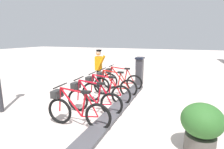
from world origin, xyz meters
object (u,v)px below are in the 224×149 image
(payment_kiosk, at_px, (139,71))
(bike_docked_1, at_px, (113,85))
(bike_docked_3, at_px, (92,99))
(bike_docked_4, at_px, (75,110))
(planter_bush, at_px, (202,126))
(bike_docked_0, at_px, (120,80))
(bike_docked_2, at_px, (104,91))
(worker_near_rack, at_px, (99,68))

(payment_kiosk, bearing_deg, bike_docked_1, 73.43)
(bike_docked_3, height_order, bike_docked_4, same)
(payment_kiosk, relative_size, planter_bush, 1.32)
(payment_kiosk, distance_m, bike_docked_4, 4.52)
(bike_docked_0, relative_size, bike_docked_3, 1.00)
(bike_docked_0, height_order, bike_docked_2, same)
(bike_docked_0, bearing_deg, bike_docked_1, 90.00)
(bike_docked_2, distance_m, planter_bush, 3.25)
(bike_docked_4, relative_size, planter_bush, 1.77)
(worker_near_rack, distance_m, planter_bush, 4.90)
(bike_docked_2, xyz_separation_m, bike_docked_4, (0.00, 1.70, 0.00))
(bike_docked_2, height_order, bike_docked_3, same)
(bike_docked_3, bearing_deg, bike_docked_2, -90.00)
(bike_docked_0, relative_size, worker_near_rack, 1.04)
(bike_docked_0, relative_size, planter_bush, 1.77)
(payment_kiosk, distance_m, bike_docked_1, 2.02)
(bike_docked_1, height_order, bike_docked_3, same)
(payment_kiosk, distance_m, bike_docked_0, 1.24)
(payment_kiosk, height_order, bike_docked_3, payment_kiosk)
(bike_docked_1, distance_m, bike_docked_4, 2.56)
(bike_docked_0, distance_m, bike_docked_2, 1.70)
(payment_kiosk, distance_m, worker_near_rack, 1.94)
(payment_kiosk, xyz_separation_m, bike_docked_4, (0.57, 4.48, -0.24))
(planter_bush, bearing_deg, bike_docked_0, -51.19)
(bike_docked_0, relative_size, bike_docked_4, 1.00)
(bike_docked_2, distance_m, bike_docked_3, 0.85)
(bike_docked_3, bearing_deg, bike_docked_1, -90.00)
(bike_docked_1, relative_size, planter_bush, 1.77)
(bike_docked_3, bearing_deg, bike_docked_4, 90.00)
(bike_docked_3, relative_size, bike_docked_4, 1.00)
(planter_bush, bearing_deg, bike_docked_1, -43.05)
(bike_docked_1, bearing_deg, planter_bush, 136.95)
(bike_docked_0, distance_m, planter_bush, 4.40)
(bike_docked_0, xyz_separation_m, bike_docked_1, (0.00, 0.85, 0.00))
(bike_docked_0, relative_size, bike_docked_1, 1.00)
(bike_docked_1, height_order, planter_bush, bike_docked_1)
(bike_docked_3, bearing_deg, planter_bush, 162.47)
(bike_docked_0, xyz_separation_m, bike_docked_4, (0.00, 3.41, 0.00))
(bike_docked_1, xyz_separation_m, bike_docked_3, (0.00, 1.70, 0.00))
(bike_docked_3, bearing_deg, worker_near_rack, -69.48)
(bike_docked_0, xyz_separation_m, bike_docked_2, (0.00, 1.70, 0.00))
(bike_docked_1, relative_size, bike_docked_2, 1.00)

